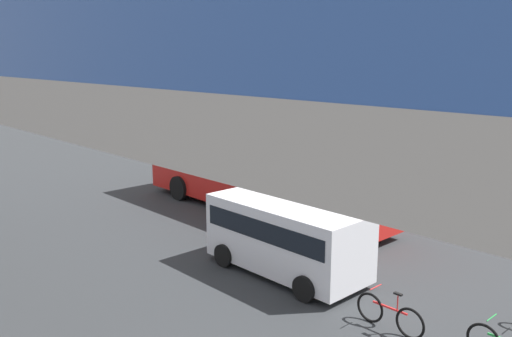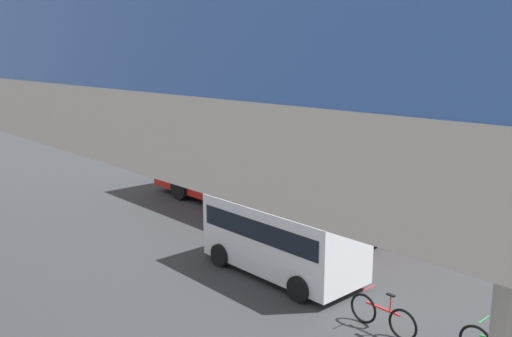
{
  "view_description": "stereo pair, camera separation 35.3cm",
  "coord_description": "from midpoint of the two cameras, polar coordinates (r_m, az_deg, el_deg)",
  "views": [
    {
      "loc": [
        -14.03,
        15.05,
        6.11
      ],
      "look_at": [
        1.6,
        0.37,
        1.6
      ],
      "focal_mm": 37.95,
      "sensor_mm": 36.0,
      "label": 1
    },
    {
      "loc": [
        -14.27,
        14.79,
        6.11
      ],
      "look_at": [
        1.6,
        0.37,
        1.6
      ],
      "focal_mm": 37.95,
      "sensor_mm": 36.0,
      "label": 2
    }
  ],
  "objects": [
    {
      "name": "bicycle_red",
      "position": [
        12.93,
        13.98,
        -14.83
      ],
      "size": [
        1.77,
        0.44,
        0.96
      ],
      "color": "black",
      "rests_on": "ground"
    },
    {
      "name": "ground",
      "position": [
        21.45,
        4.1,
        -4.7
      ],
      "size": [
        80.0,
        80.0,
        0.0
      ],
      "primitive_type": "plane",
      "color": "#2D3033"
    },
    {
      "name": "lane_dash_centre",
      "position": [
        25.73,
        1.14,
        -1.86
      ],
      "size": [
        2.0,
        0.2,
        0.01
      ],
      "primitive_type": "cube",
      "color": "silver",
      "rests_on": "ground"
    },
    {
      "name": "lane_dash_leftmost",
      "position": [
        20.87,
        16.48,
        -5.64
      ],
      "size": [
        2.0,
        0.2,
        0.01
      ],
      "primitive_type": "cube",
      "color": "silver",
      "rests_on": "ground"
    },
    {
      "name": "parked_van",
      "position": [
        15.36,
        3.46,
        -6.86
      ],
      "size": [
        4.8,
        2.17,
        2.05
      ],
      "color": "silver",
      "rests_on": "ground"
    },
    {
      "name": "city_bus",
      "position": [
        21.14,
        0.85,
        0.34
      ],
      "size": [
        11.54,
        2.85,
        3.15
      ],
      "color": "red",
      "rests_on": "ground"
    },
    {
      "name": "lane_dash_left",
      "position": [
        23.08,
        7.99,
        -3.59
      ],
      "size": [
        2.0,
        0.2,
        0.01
      ],
      "primitive_type": "cube",
      "color": "silver",
      "rests_on": "ground"
    }
  ]
}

